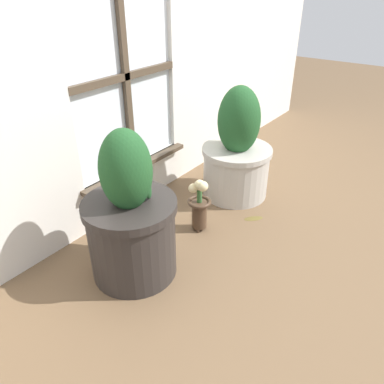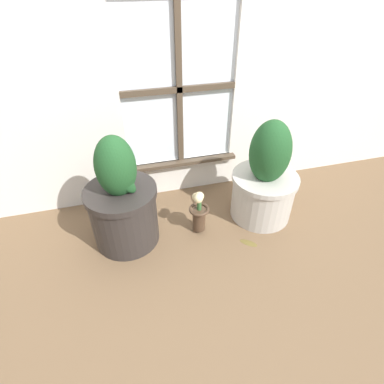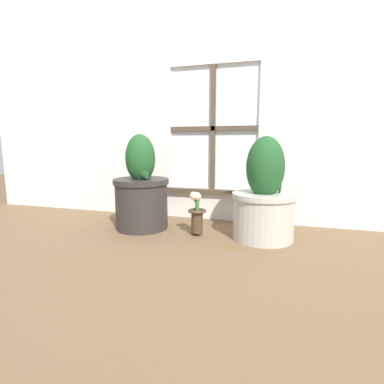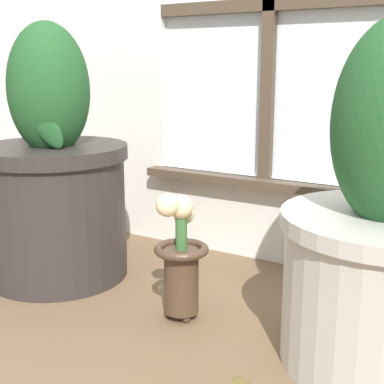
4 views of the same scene
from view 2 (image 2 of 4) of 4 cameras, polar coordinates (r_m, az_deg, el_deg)
name	(u,v)px [view 2 (image 2 of 4)]	position (r m, az deg, el deg)	size (l,w,h in m)	color
ground_plane	(207,249)	(1.82, 2.84, -10.86)	(10.00, 10.00, 0.00)	brown
potted_plant_left	(122,204)	(1.75, -13.12, -2.19)	(0.41, 0.41, 0.70)	#2D2826
potted_plant_right	(265,182)	(1.94, 13.72, 1.95)	(0.42, 0.42, 0.68)	#B7B2A8
flower_vase	(198,212)	(1.83, 1.21, -3.80)	(0.13, 0.13, 0.31)	#473323
fallen_leaf	(249,243)	(1.88, 10.73, -9.44)	(0.11, 0.11, 0.01)	brown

